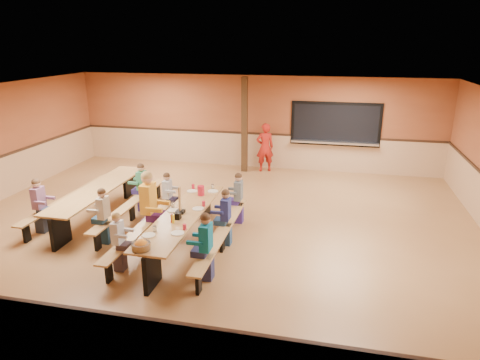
# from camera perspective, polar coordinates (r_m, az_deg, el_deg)

# --- Properties ---
(ground) EXTENTS (12.00, 12.00, 0.00)m
(ground) POSITION_cam_1_polar(r_m,az_deg,el_deg) (9.89, -3.63, -6.12)
(ground) COLOR brown
(ground) RESTS_ON ground
(room_envelope) EXTENTS (12.04, 10.04, 3.02)m
(room_envelope) POSITION_cam_1_polar(r_m,az_deg,el_deg) (9.63, -3.72, -2.37)
(room_envelope) COLOR brown
(room_envelope) RESTS_ON ground
(kitchen_pass_through) EXTENTS (2.78, 0.28, 1.38)m
(kitchen_pass_through) POSITION_cam_1_polar(r_m,az_deg,el_deg) (13.84, 12.61, 7.04)
(kitchen_pass_through) COLOR black
(kitchen_pass_through) RESTS_ON ground
(structural_post) EXTENTS (0.18, 0.18, 3.00)m
(structural_post) POSITION_cam_1_polar(r_m,az_deg,el_deg) (13.58, 0.61, 7.31)
(structural_post) COLOR #322010
(structural_post) RESTS_ON ground
(cafeteria_table_main) EXTENTS (1.91, 3.70, 0.74)m
(cafeteria_table_main) POSITION_cam_1_polar(r_m,az_deg,el_deg) (8.79, -7.64, -5.74)
(cafeteria_table_main) COLOR #A87942
(cafeteria_table_main) RESTS_ON ground
(cafeteria_table_second) EXTENTS (1.91, 3.70, 0.74)m
(cafeteria_table_second) POSITION_cam_1_polar(r_m,az_deg,el_deg) (10.70, -18.28, -2.09)
(cafeteria_table_second) COLOR #A87942
(cafeteria_table_second) RESTS_ON ground
(seated_child_white_left) EXTENTS (0.33, 0.27, 1.13)m
(seated_child_white_left) POSITION_cam_1_polar(r_m,az_deg,el_deg) (8.16, -15.90, -7.97)
(seated_child_white_left) COLOR silver
(seated_child_white_left) RESTS_ON ground
(seated_adult_yellow) EXTENTS (0.50, 0.41, 1.48)m
(seated_adult_yellow) POSITION_cam_1_polar(r_m,az_deg,el_deg) (9.20, -12.06, -3.44)
(seated_adult_yellow) COLOR gold
(seated_adult_yellow) RESTS_ON ground
(seated_child_grey_left) EXTENTS (0.34, 0.28, 1.14)m
(seated_child_grey_left) POSITION_cam_1_polar(r_m,az_deg,el_deg) (10.14, -9.61, -2.23)
(seated_child_grey_left) COLOR #AFAFAF
(seated_child_grey_left) RESTS_ON ground
(seated_child_teal_right) EXTENTS (0.38, 0.31, 1.24)m
(seated_child_teal_right) POSITION_cam_1_polar(r_m,az_deg,el_deg) (7.58, -4.54, -8.91)
(seated_child_teal_right) COLOR #0C6382
(seated_child_teal_right) RESTS_ON ground
(seated_child_navy_right) EXTENTS (0.36, 0.29, 1.19)m
(seated_child_navy_right) POSITION_cam_1_polar(r_m,az_deg,el_deg) (8.80, -1.90, -5.06)
(seated_child_navy_right) COLOR navy
(seated_child_navy_right) RESTS_ON ground
(seated_child_char_right) EXTENTS (0.36, 0.29, 1.18)m
(seated_child_char_right) POSITION_cam_1_polar(r_m,az_deg,el_deg) (9.85, -0.21, -2.46)
(seated_child_char_right) COLOR #545B60
(seated_child_char_right) RESTS_ON ground
(seated_child_purple_sec) EXTENTS (0.37, 0.31, 1.22)m
(seated_child_purple_sec) POSITION_cam_1_polar(r_m,az_deg,el_deg) (10.33, -25.16, -3.16)
(seated_child_purple_sec) COLOR #7A4E6F
(seated_child_purple_sec) RESTS_ON ground
(seated_child_green_sec) EXTENTS (0.36, 0.30, 1.20)m
(seated_child_green_sec) POSITION_cam_1_polar(r_m,az_deg,el_deg) (10.80, -12.92, -1.00)
(seated_child_green_sec) COLOR #31764E
(seated_child_green_sec) RESTS_ON ground
(seated_child_tan_sec) EXTENTS (0.36, 0.29, 1.19)m
(seated_child_tan_sec) POSITION_cam_1_polar(r_m,az_deg,el_deg) (9.30, -17.67, -4.64)
(seated_child_tan_sec) COLOR #B5A68F
(seated_child_tan_sec) RESTS_ON ground
(standing_woman) EXTENTS (0.67, 0.57, 1.57)m
(standing_woman) POSITION_cam_1_polar(r_m,az_deg,el_deg) (13.76, 3.34, 4.37)
(standing_woman) COLOR #A91B13
(standing_woman) RESTS_ON ground
(punch_pitcher) EXTENTS (0.16, 0.16, 0.22)m
(punch_pitcher) POSITION_cam_1_polar(r_m,az_deg,el_deg) (9.62, -5.23, -1.42)
(punch_pitcher) COLOR red
(punch_pitcher) RESTS_ON cafeteria_table_main
(chip_bowl) EXTENTS (0.32, 0.32, 0.15)m
(chip_bowl) POSITION_cam_1_polar(r_m,az_deg,el_deg) (7.38, -13.07, -8.49)
(chip_bowl) COLOR #FFAD28
(chip_bowl) RESTS_ON cafeteria_table_main
(napkin_dispenser) EXTENTS (0.10, 0.14, 0.13)m
(napkin_dispenser) POSITION_cam_1_polar(r_m,az_deg,el_deg) (8.44, -8.27, -4.74)
(napkin_dispenser) COLOR black
(napkin_dispenser) RESTS_ON cafeteria_table_main
(condiment_mustard) EXTENTS (0.06, 0.06, 0.17)m
(condiment_mustard) POSITION_cam_1_polar(r_m,az_deg,el_deg) (8.26, -8.92, -5.14)
(condiment_mustard) COLOR yellow
(condiment_mustard) RESTS_ON cafeteria_table_main
(condiment_ketchup) EXTENTS (0.06, 0.06, 0.17)m
(condiment_ketchup) POSITION_cam_1_polar(r_m,az_deg,el_deg) (8.28, -9.06, -5.09)
(condiment_ketchup) COLOR #B2140F
(condiment_ketchup) RESTS_ON cafeteria_table_main
(table_paddle) EXTENTS (0.16, 0.16, 0.56)m
(table_paddle) POSITION_cam_1_polar(r_m,az_deg,el_deg) (8.68, -7.97, -3.55)
(table_paddle) COLOR black
(table_paddle) RESTS_ON cafeteria_table_main
(place_settings) EXTENTS (0.65, 3.30, 0.11)m
(place_settings) POSITION_cam_1_polar(r_m,az_deg,el_deg) (8.69, -7.71, -4.11)
(place_settings) COLOR beige
(place_settings) RESTS_ON cafeteria_table_main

